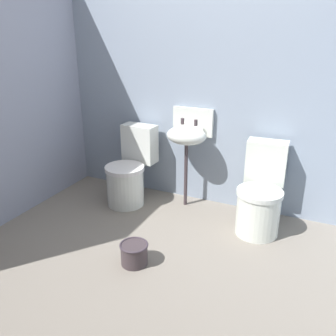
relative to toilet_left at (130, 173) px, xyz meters
The scene contains 6 objects.
ground_plane 1.20m from the toilet_left, 51.62° to the right, with size 3.49×2.90×0.08m, color gray.
wall_back 1.17m from the toilet_left, 29.33° to the left, with size 3.49×0.10×2.31m, color #8A98AC.
toilet_left is the anchor object (origin of this frame).
toilet_right 1.35m from the toilet_left, ahead, with size 0.43×0.61×0.78m.
sink 0.74m from the toilet_left, 18.42° to the left, with size 0.42×0.35×0.99m.
bucket 1.14m from the toilet_left, 58.11° to the right, with size 0.23×0.23×0.18m.
Camera 1 is at (1.12, -2.11, 1.75)m, focal length 38.90 mm.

